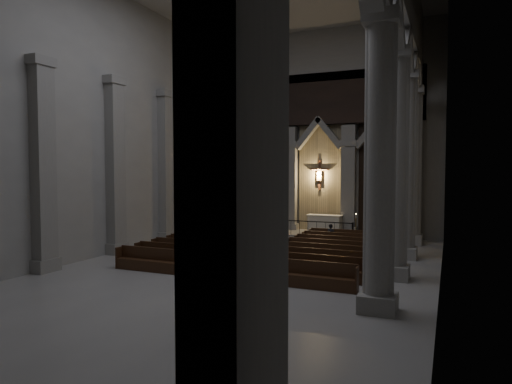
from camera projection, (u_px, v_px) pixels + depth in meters
room at (235, 66)px, 16.47m from camera, size 24.00×24.10×12.00m
sanctuary_wall at (319, 123)px, 27.12m from camera, size 14.00×0.77×12.00m
right_arcade at (397, 53)px, 15.53m from camera, size 1.00×24.00×12.00m
left_pilasters at (143, 168)px, 22.52m from camera, size 0.60×13.00×8.03m
sanctuary_step at (314, 234)px, 26.61m from camera, size 8.50×2.60×0.15m
altar at (325, 224)px, 26.64m from camera, size 2.04×0.81×1.03m
altar_rail at (308, 226)px, 25.42m from camera, size 5.08×0.09×1.00m
candle_stand_left at (261, 229)px, 26.83m from camera, size 0.21×0.21×1.23m
candle_stand_right at (356, 234)px, 24.13m from camera, size 0.26×0.26×1.52m
pews at (267, 252)px, 19.78m from camera, size 9.32×8.47×0.87m
worshipper at (331, 236)px, 22.32m from camera, size 0.47×0.35×1.18m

